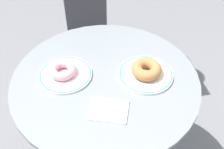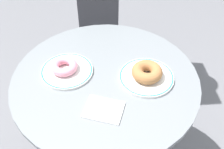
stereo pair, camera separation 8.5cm
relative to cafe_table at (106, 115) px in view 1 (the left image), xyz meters
name	(u,v)px [view 1 (the left image)]	position (x,y,z in m)	size (l,w,h in m)	color
cafe_table	(106,115)	(0.00, 0.00, 0.00)	(0.72, 0.72, 0.71)	slate
plate_left	(66,74)	(-0.15, 0.00, 0.24)	(0.20, 0.20, 0.01)	white
plate_right	(146,74)	(0.15, 0.03, 0.24)	(0.21, 0.21, 0.01)	white
donut_pink_frosted	(63,70)	(-0.16, 0.00, 0.26)	(0.11, 0.11, 0.03)	pink
donut_cinnamon	(146,69)	(0.15, 0.03, 0.26)	(0.12, 0.12, 0.04)	#A36B3D
paper_napkin	(109,110)	(0.03, -0.15, 0.23)	(0.13, 0.10, 0.01)	white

